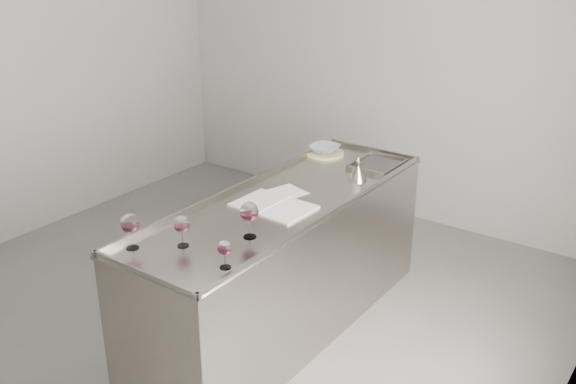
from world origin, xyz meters
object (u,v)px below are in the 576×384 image
Objects in this scene: counter at (284,265)px; wine_glass_left at (130,224)px; wine_glass_right at (249,213)px; notebook at (273,206)px; ceramic_bowl at (325,149)px; wine_funnel at (358,173)px; wine_glass_middle at (182,225)px; wine_glass_small at (225,249)px.

counter is 1.22m from wine_glass_left.
wine_glass_right reaches higher than notebook.
notebook is 1.08m from ceramic_bowl.
wine_glass_middle is at bearing -101.32° from wine_funnel.
wine_glass_left is 1.12× the size of wine_glass_middle.
counter is at bearing 106.06° from wine_glass_right.
wine_glass_middle is 0.37× the size of notebook.
wine_glass_right reaches higher than wine_funnel.
counter is 1.03m from wine_glass_middle.
counter is at bearing -110.47° from wine_funnel.
wine_glass_left reaches higher than counter.
wine_glass_middle is (0.21, 0.18, -0.02)m from wine_glass_left.
wine_funnel is at bearing 92.49° from wine_glass_small.
wine_glass_right is at bearing -73.47° from ceramic_bowl.
wine_glass_right is at bearing 108.92° from wine_glass_small.
wine_glass_right is at bearing -68.78° from notebook.
ceramic_bowl is 0.60m from wine_funnel.
wine_funnel is at bearing 87.12° from wine_glass_right.
ceramic_bowl is (-0.21, 1.75, -0.08)m from wine_glass_middle.
wine_glass_right is 0.43× the size of notebook.
ceramic_bowl is at bearing 144.69° from wine_funnel.
wine_glass_right is at bearing 47.81° from wine_glass_left.
wine_glass_right reaches higher than counter.
wine_glass_right is (0.23, 0.30, 0.02)m from wine_glass_middle.
wine_glass_right is (0.43, 0.48, 0.01)m from wine_glass_left.
wine_glass_middle is at bearing 171.88° from wine_glass_small.
wine_funnel is (0.20, 0.69, 0.05)m from notebook.
wine_glass_left is 1.12× the size of wine_funnel.
wine_glass_middle reaches higher than counter.
wine_glass_right is 0.95× the size of ceramic_bowl.
wine_glass_right is 1.11m from wine_funnel.
wine_funnel is at bearing 69.53° from counter.
wine_glass_middle is 1.76m from ceramic_bowl.
counter is 1.08m from ceramic_bowl.
notebook is at bearing 83.49° from wine_glass_middle.
wine_glass_small is 0.81m from notebook.
counter is 13.39× the size of wine_glass_middle.
notebook is at bearing 72.14° from wine_glass_left.
wine_glass_small is 0.31× the size of notebook.
wine_funnel reaches higher than wine_glass_small.
wine_glass_right is 1.17× the size of wine_funnel.
notebook is 2.21× the size of ceramic_bowl.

